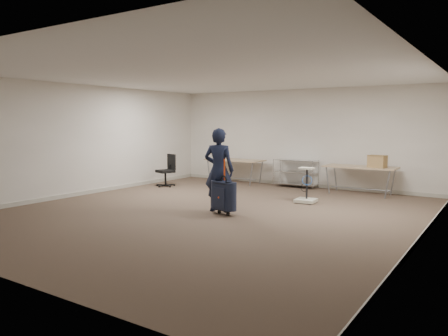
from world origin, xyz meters
The scene contains 10 objects.
ground centered at (0.00, 0.00, 0.00)m, with size 9.00×9.00×0.00m, color #49372C.
room_shell centered at (0.00, 1.38, 0.05)m, with size 8.00×9.00×9.00m.
folding_table_left centered at (-1.90, 3.95, 0.68)m, with size 1.80×0.75×0.73m.
folding_table_right centered at (1.90, 3.95, 0.68)m, with size 1.80×0.75×0.73m.
wire_shelf centered at (0.00, 4.20, 0.44)m, with size 1.22×0.47×0.80m.
person centered at (0.07, 0.17, 0.87)m, with size 0.63×0.42×1.74m, color black.
suitcase centered at (0.33, -0.04, 0.38)m, with size 0.46×0.33×1.13m.
office_chair centered at (-3.21, 2.31, 0.28)m, with size 0.56×0.57×0.93m.
equipment_cart centered at (1.21, 2.08, 0.22)m, with size 0.47×0.47×0.82m.
cardboard_box centered at (2.34, 3.86, 0.88)m, with size 0.41×0.31×0.31m, color #9E6D49.
Camera 1 is at (5.09, -7.27, 1.85)m, focal length 35.00 mm.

